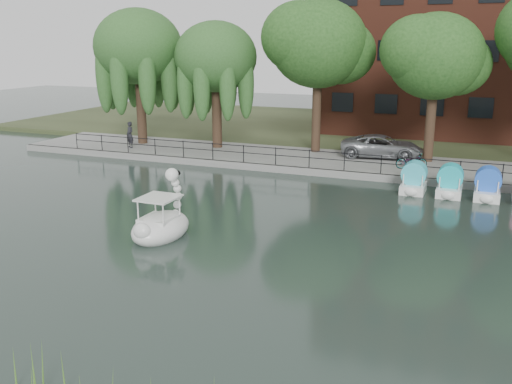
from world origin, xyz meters
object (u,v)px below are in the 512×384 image
Objects in this scene: bicycle at (411,160)px; swan_boat at (161,222)px; minivan at (382,145)px; pedestrian at (130,133)px.

swan_boat reaches higher than bicycle.
bicycle is at bearing 61.82° from swan_boat.
bicycle is (2.07, -2.55, -0.28)m from minivan.
bicycle is 0.56× the size of swan_boat.
swan_boat is at bearing -27.56° from pedestrian.
bicycle is at bearing -146.62° from minivan.
pedestrian is (-18.15, -0.33, 0.49)m from bicycle.
bicycle is at bearing 25.74° from pedestrian.
minivan is at bearing 71.87° from swan_boat.
minivan is at bearing 34.84° from pedestrian.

